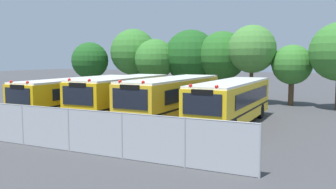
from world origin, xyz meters
TOP-DOWN VIEW (x-y plane):
  - ground_plane at (0.00, 0.00)m, footprint 160.00×160.00m
  - school_bus_0 at (-5.57, 0.09)m, footprint 2.64×11.41m
  - school_bus_1 at (-1.89, -0.10)m, footprint 2.75×9.60m
  - school_bus_2 at (1.84, 0.01)m, footprint 2.85×10.24m
  - school_bus_3 at (5.70, -0.14)m, footprint 2.59×9.95m
  - tree_0 at (-11.86, 9.43)m, footprint 3.76×3.76m
  - tree_1 at (-7.79, 11.09)m, footprint 4.70×4.70m
  - tree_2 at (-4.57, 9.69)m, footprint 3.85×3.85m
  - tree_3 at (-1.30, 11.32)m, footprint 5.05×5.05m
  - tree_4 at (1.79, 11.01)m, footprint 4.44×4.44m
  - tree_5 at (4.46, 10.03)m, footprint 4.18×4.06m
  - tree_6 at (7.71, 10.49)m, footprint 3.39×3.27m
  - chainlink_fence at (-0.21, -8.90)m, footprint 18.57×0.07m
  - traffic_cone at (5.48, -7.65)m, footprint 0.51×0.51m

SIDE VIEW (x-z plane):
  - ground_plane at x=0.00m, z-range 0.00..0.00m
  - traffic_cone at x=5.48m, z-range 0.00..0.68m
  - chainlink_fence at x=-0.21m, z-range 0.04..1.87m
  - school_bus_0 at x=-5.57m, z-range 0.07..2.67m
  - school_bus_3 at x=5.70m, z-range 0.07..2.77m
  - school_bus_1 at x=-1.89m, z-range 0.07..2.85m
  - school_bus_2 at x=1.84m, z-range 0.07..2.87m
  - tree_6 at x=7.71m, z-range 0.90..5.92m
  - tree_0 at x=-11.86m, z-range 0.83..6.37m
  - tree_2 at x=-4.57m, z-range 0.93..6.66m
  - tree_4 at x=1.79m, z-range 0.93..7.28m
  - tree_3 at x=-1.30m, z-range 0.91..7.51m
  - tree_1 at x=-7.79m, z-range 1.10..7.97m
  - tree_5 at x=4.46m, z-range 1.24..7.94m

